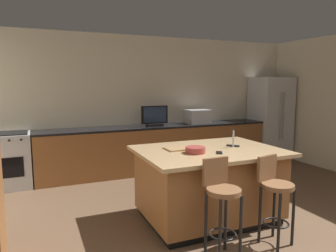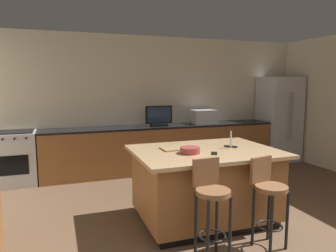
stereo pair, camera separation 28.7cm
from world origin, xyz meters
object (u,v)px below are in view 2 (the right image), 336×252
object	(u,v)px
tv_remote	(231,146)
cutting_board	(174,149)
bar_stool_right	(268,194)
fruit_bowl	(190,150)
microwave	(203,117)
cell_phone	(214,153)
kitchen_island	(205,184)
range_oven	(13,158)
refrigerator	(279,119)
bar_stool_left	(211,200)
tv_monitor	(159,117)

from	to	relation	value
tv_remote	cutting_board	size ratio (longest dim) A/B	0.53
bar_stool_right	cutting_board	xyz separation A→B (m)	(-0.70, 0.99, 0.35)
bar_stool_right	fruit_bowl	bearing A→B (deg)	118.21
microwave	cell_phone	xyz separation A→B (m)	(-1.13, -2.61, -0.14)
kitchen_island	range_oven	size ratio (longest dim) A/B	1.91
bar_stool_right	refrigerator	bearing A→B (deg)	38.10
microwave	bar_stool_left	size ratio (longest dim) A/B	0.48
bar_stool_left	fruit_bowl	distance (m)	0.81
refrigerator	bar_stool_right	distance (m)	4.14
tv_monitor	microwave	bearing A→B (deg)	2.99
range_oven	microwave	world-z (taller)	microwave
kitchen_island	tv_monitor	bearing A→B (deg)	86.61
cell_phone	tv_remote	world-z (taller)	tv_remote
bar_stool_left	cutting_board	bearing A→B (deg)	87.71
bar_stool_right	tv_remote	size ratio (longest dim) A/B	5.67
tv_remote	range_oven	bearing A→B (deg)	98.76
bar_stool_left	cell_phone	size ratio (longest dim) A/B	6.70
microwave	range_oven	bearing A→B (deg)	-179.98
refrigerator	bar_stool_left	distance (m)	4.62
fruit_bowl	cutting_board	xyz separation A→B (m)	(-0.10, 0.28, -0.03)
range_oven	fruit_bowl	size ratio (longest dim) A/B	3.91
bar_stool_left	refrigerator	bearing A→B (deg)	40.58
refrigerator	cutting_board	xyz separation A→B (m)	(-3.35, -2.17, -0.02)
range_oven	cutting_board	size ratio (longest dim) A/B	2.94
kitchen_island	range_oven	distance (m)	3.45
range_oven	cell_phone	distance (m)	3.64
tv_monitor	refrigerator	bearing A→B (deg)	-0.00
range_oven	fruit_bowl	bearing A→B (deg)	-48.11
bar_stool_right	cutting_board	bearing A→B (deg)	113.27
range_oven	fruit_bowl	xyz separation A→B (m)	(2.24, -2.50, 0.49)
kitchen_island	microwave	bearing A→B (deg)	64.55
bar_stool_right	tv_monitor	bearing A→B (deg)	81.81
range_oven	fruit_bowl	distance (m)	3.39
microwave	cell_phone	world-z (taller)	microwave
refrigerator	bar_stool_right	xyz separation A→B (m)	(-2.65, -3.16, -0.37)
fruit_bowl	cell_phone	world-z (taller)	fruit_bowl
tv_monitor	tv_remote	bearing A→B (deg)	-83.79
fruit_bowl	cell_phone	distance (m)	0.29
kitchen_island	cutting_board	distance (m)	0.60
microwave	tv_monitor	size ratio (longest dim) A/B	0.90
refrigerator	cutting_board	size ratio (longest dim) A/B	5.92
microwave	kitchen_island	bearing A→B (deg)	-115.45
bar_stool_right	cutting_board	size ratio (longest dim) A/B	3.02
microwave	cutting_board	xyz separation A→B (m)	(-1.49, -2.22, -0.13)
kitchen_island	range_oven	bearing A→B (deg)	136.44
microwave	tv_monitor	bearing A→B (deg)	-177.01
tv_monitor	cutting_board	bearing A→B (deg)	-102.87
bar_stool_left	cell_phone	world-z (taller)	bar_stool_left
cell_phone	fruit_bowl	bearing A→B (deg)	-174.52
bar_stool_right	range_oven	bearing A→B (deg)	119.64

